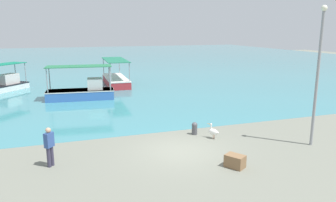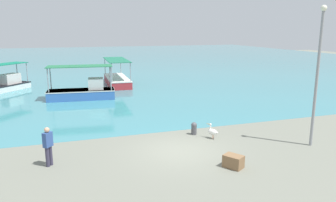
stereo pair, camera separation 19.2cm
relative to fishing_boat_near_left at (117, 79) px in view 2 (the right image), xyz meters
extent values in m
plane|color=slate|center=(-0.46, -19.70, -0.54)|extent=(120.00, 120.00, 0.00)
cube|color=teal|center=(-0.46, 28.30, -0.54)|extent=(110.00, 90.00, 0.00)
cube|color=#BA2D33|center=(0.00, 0.00, -0.16)|extent=(2.23, 6.82, 0.76)
cube|color=silver|center=(0.00, 0.00, 0.18)|extent=(2.27, 6.86, 0.08)
cylinder|color=#99999E|center=(-0.77, 3.16, 1.11)|extent=(0.08, 0.08, 1.77)
cylinder|color=#99999E|center=(0.99, 3.09, 1.11)|extent=(0.08, 0.08, 1.77)
cylinder|color=#99999E|center=(-0.99, -3.09, 1.11)|extent=(0.08, 0.08, 1.77)
cylinder|color=#99999E|center=(0.77, -3.16, 1.11)|extent=(0.08, 0.08, 1.77)
cube|color=#1E694E|center=(0.00, 0.00, 2.02)|extent=(2.33, 6.63, 0.05)
cube|color=#3768B6|center=(-4.00, -6.19, -0.15)|extent=(5.48, 2.35, 0.78)
cube|color=silver|center=(-4.00, -6.19, 0.20)|extent=(5.52, 2.39, 0.08)
cylinder|color=#99999E|center=(-6.48, -6.72, 1.19)|extent=(0.08, 0.08, 1.91)
cylinder|color=#99999E|center=(-6.32, -5.16, 1.19)|extent=(0.08, 0.08, 1.91)
cylinder|color=#99999E|center=(-1.69, -7.22, 1.19)|extent=(0.08, 0.08, 1.91)
cylinder|color=#99999E|center=(-1.53, -5.66, 1.19)|extent=(0.08, 0.08, 1.91)
cube|color=#236C44|center=(-4.00, -6.19, 2.17)|extent=(5.29, 2.43, 0.05)
cube|color=silver|center=(-2.81, -6.31, 0.69)|extent=(1.31, 1.38, 0.91)
cylinder|color=#99999E|center=(-8.58, 0.85, 0.98)|extent=(0.08, 0.08, 1.86)
cylinder|color=#99999E|center=(-9.56, 1.70, 0.98)|extent=(0.08, 0.08, 1.86)
cube|color=silver|center=(-10.03, 0.16, 0.52)|extent=(1.90, 1.96, 0.93)
cylinder|color=#E0997A|center=(1.82, -18.63, -0.43)|extent=(0.03, 0.03, 0.22)
cylinder|color=#E0997A|center=(1.91, -18.58, -0.43)|extent=(0.03, 0.03, 0.22)
ellipsoid|color=white|center=(1.85, -18.58, -0.19)|extent=(0.51, 0.63, 0.32)
ellipsoid|color=white|center=(1.97, -18.80, -0.17)|extent=(0.18, 0.20, 0.10)
cylinder|color=white|center=(1.78, -18.44, 0.04)|extent=(0.07, 0.07, 0.26)
sphere|color=white|center=(1.78, -18.44, 0.20)|extent=(0.11, 0.11, 0.11)
cone|color=#E5933F|center=(1.70, -18.30, 0.19)|extent=(0.19, 0.29, 0.06)
cylinder|color=gray|center=(6.02, -21.04, 2.69)|extent=(0.14, 0.14, 6.46)
sphere|color=#EAEACC|center=(6.02, -21.04, 6.03)|extent=(0.28, 0.28, 0.28)
cylinder|color=#47474C|center=(1.18, -17.64, -0.30)|extent=(0.30, 0.30, 0.50)
sphere|color=#4C4C51|center=(1.18, -17.64, -0.01)|extent=(0.31, 0.31, 0.31)
cylinder|color=#353248|center=(-6.29, -19.65, -0.12)|extent=(0.16, 0.16, 0.85)
cylinder|color=#353248|center=(-6.17, -19.51, -0.12)|extent=(0.16, 0.16, 0.85)
cube|color=#304E8F|center=(-6.23, -19.58, 0.62)|extent=(0.43, 0.45, 0.62)
sphere|color=tan|center=(-6.23, -19.58, 1.04)|extent=(0.22, 0.22, 0.22)
cube|color=brown|center=(1.05, -22.19, -0.28)|extent=(0.87, 0.94, 0.53)
camera|label=1|loc=(-5.73, -33.35, 5.12)|focal=35.00mm
camera|label=2|loc=(-5.55, -33.41, 5.12)|focal=35.00mm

